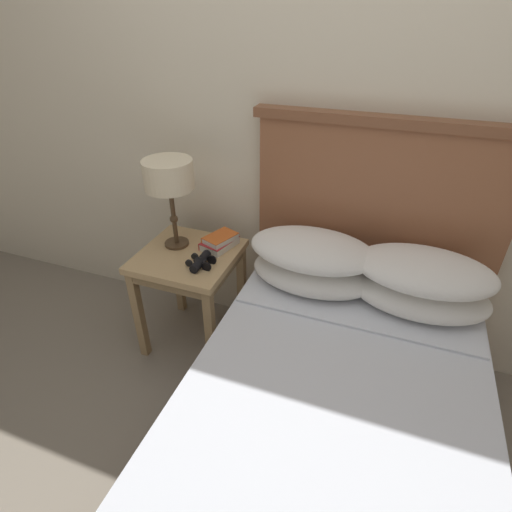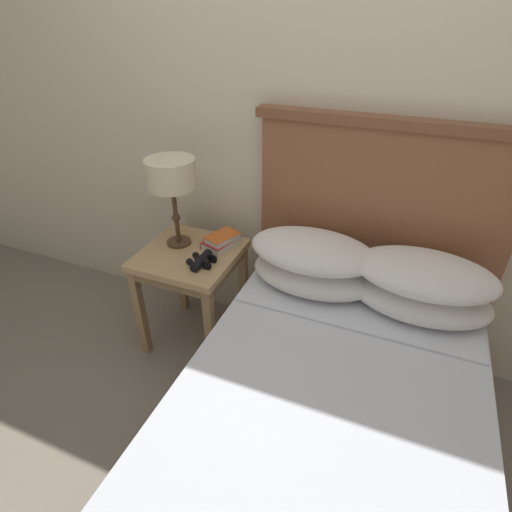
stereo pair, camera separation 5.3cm
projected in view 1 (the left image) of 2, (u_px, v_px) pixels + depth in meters
The scene contains 8 objects.
ground_plane at pixel (244, 443), 1.84m from camera, with size 20.00×20.00×0.00m, color gray.
wall_back at pixel (311, 107), 1.85m from camera, with size 8.00×0.06×2.60m.
nightstand at pixel (189, 268), 2.14m from camera, with size 0.50×0.49×0.60m.
bed at pixel (334, 409), 1.60m from camera, with size 1.23×1.84×1.31m.
table_lamp at pixel (169, 178), 1.96m from camera, with size 0.25×0.25×0.47m.
book_on_nightstand at pixel (219, 243), 2.14m from camera, with size 0.18×0.22×0.04m.
book_stacked_on_top at pixel (220, 238), 2.11m from camera, with size 0.17×0.20×0.03m.
binoculars_pair at pixel (201, 261), 1.98m from camera, with size 0.14×0.16×0.05m.
Camera 1 is at (0.43, -1.00, 1.71)m, focal length 28.00 mm.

